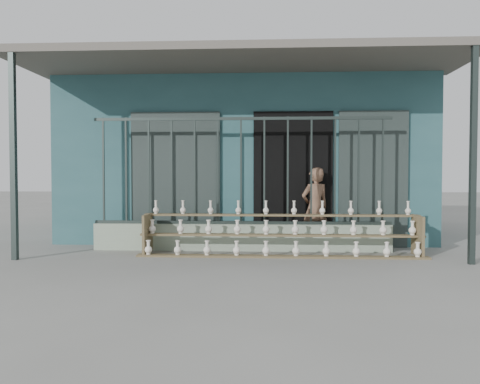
{
  "coord_description": "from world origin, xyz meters",
  "views": [
    {
      "loc": [
        0.4,
        -6.55,
        1.26
      ],
      "look_at": [
        0.0,
        1.0,
        1.0
      ],
      "focal_mm": 35.0,
      "sensor_mm": 36.0,
      "label": 1
    }
  ],
  "objects": [
    {
      "name": "shelf_rack",
      "position": [
        0.65,
        0.89,
        0.36
      ],
      "size": [
        4.5,
        0.68,
        0.85
      ],
      "color": "brown",
      "rests_on": "ground"
    },
    {
      "name": "ground",
      "position": [
        0.0,
        0.0,
        0.0
      ],
      "size": [
        60.0,
        60.0,
        0.0
      ],
      "primitive_type": "plane",
      "color": "slate"
    },
    {
      "name": "parapet_wall",
      "position": [
        0.0,
        1.3,
        0.23
      ],
      "size": [
        5.0,
        0.2,
        0.45
      ],
      "primitive_type": "cube",
      "color": "#8FA089",
      "rests_on": "ground"
    },
    {
      "name": "elderly_woman",
      "position": [
        1.27,
        1.59,
        0.7
      ],
      "size": [
        0.61,
        0.52,
        1.4
      ],
      "primitive_type": "imported",
      "rotation": [
        0.0,
        0.0,
        3.57
      ],
      "color": "brown",
      "rests_on": "ground"
    },
    {
      "name": "workshop_building",
      "position": [
        0.0,
        4.23,
        1.62
      ],
      "size": [
        7.4,
        6.6,
        3.21
      ],
      "color": "#285155",
      "rests_on": "ground"
    },
    {
      "name": "security_fence",
      "position": [
        -0.0,
        1.3,
        1.35
      ],
      "size": [
        5.0,
        0.04,
        1.8
      ],
      "color": "#283330",
      "rests_on": "parapet_wall"
    }
  ]
}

